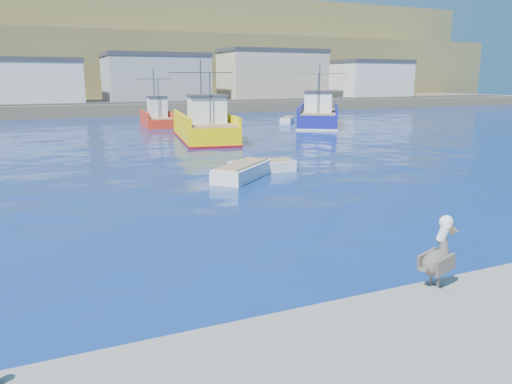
# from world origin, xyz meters

# --- Properties ---
(ground) EXTENTS (260.00, 260.00, 0.00)m
(ground) POSITION_xyz_m (0.00, 0.00, 0.00)
(ground) COLOR #071953
(ground) RESTS_ON ground
(dock_bollards) EXTENTS (36.20, 0.20, 0.30)m
(dock_bollards) POSITION_xyz_m (0.60, -3.40, 0.65)
(dock_bollards) COLOR #4C4C4C
(dock_bollards) RESTS_ON dock
(far_shore) EXTENTS (200.00, 81.00, 24.00)m
(far_shore) POSITION_xyz_m (0.00, 109.20, 8.98)
(far_shore) COLOR brown
(far_shore) RESTS_ON ground
(trawler_yellow_b) EXTENTS (5.85, 12.05, 6.55)m
(trawler_yellow_b) POSITION_xyz_m (4.96, 28.37, 1.05)
(trawler_yellow_b) COLOR #FFD402
(trawler_yellow_b) RESTS_ON ground
(trawler_blue) EXTENTS (9.58, 11.89, 6.54)m
(trawler_blue) POSITION_xyz_m (19.98, 35.14, 1.05)
(trawler_blue) COLOR navy
(trawler_blue) RESTS_ON ground
(boat_orange) EXTENTS (3.69, 7.22, 5.91)m
(boat_orange) POSITION_xyz_m (4.08, 41.72, 0.97)
(boat_orange) COLOR red
(boat_orange) RESTS_ON ground
(skiff_mid) EXTENTS (3.68, 1.47, 0.79)m
(skiff_mid) POSITION_xyz_m (3.26, 13.34, 0.25)
(skiff_mid) COLOR silver
(skiff_mid) RESTS_ON ground
(skiff_far) EXTENTS (3.01, 3.51, 0.75)m
(skiff_far) POSITION_xyz_m (19.03, 40.42, 0.24)
(skiff_far) COLOR silver
(skiff_far) RESTS_ON ground
(skiff_extra) EXTENTS (4.25, 4.11, 0.95)m
(skiff_extra) POSITION_xyz_m (1.59, 12.09, 0.31)
(skiff_extra) COLOR silver
(skiff_extra) RESTS_ON ground
(pelican) EXTENTS (1.30, 0.69, 1.60)m
(pelican) POSITION_xyz_m (-0.12, -3.28, 1.19)
(pelican) COLOR #595451
(pelican) RESTS_ON dock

